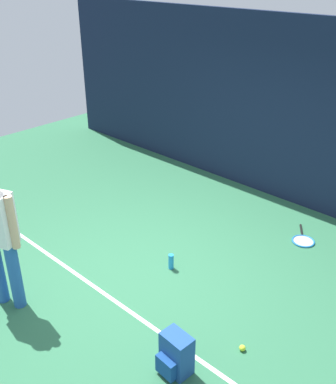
{
  "coord_description": "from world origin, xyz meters",
  "views": [
    {
      "loc": [
        3.42,
        -3.26,
        3.58
      ],
      "look_at": [
        0.0,
        0.4,
        1.0
      ],
      "focal_mm": 42.15,
      "sensor_mm": 36.0,
      "label": 1
    }
  ],
  "objects_px": {
    "tennis_racket": "(303,240)",
    "water_bottle": "(171,262)",
    "backpack": "(175,355)",
    "tennis_ball_near_player": "(242,348)"
  },
  "relations": [
    {
      "from": "backpack",
      "to": "water_bottle",
      "type": "height_order",
      "value": "backpack"
    },
    {
      "from": "tennis_ball_near_player",
      "to": "water_bottle",
      "type": "relative_size",
      "value": 0.31
    },
    {
      "from": "tennis_racket",
      "to": "water_bottle",
      "type": "height_order",
      "value": "water_bottle"
    },
    {
      "from": "tennis_racket",
      "to": "tennis_ball_near_player",
      "type": "height_order",
      "value": "tennis_ball_near_player"
    },
    {
      "from": "tennis_racket",
      "to": "water_bottle",
      "type": "xyz_separation_m",
      "value": [
        -0.94,
        -1.77,
        0.09
      ]
    },
    {
      "from": "tennis_ball_near_player",
      "to": "water_bottle",
      "type": "height_order",
      "value": "water_bottle"
    },
    {
      "from": "tennis_ball_near_player",
      "to": "water_bottle",
      "type": "distance_m",
      "value": 1.57
    },
    {
      "from": "backpack",
      "to": "tennis_racket",
      "type": "bearing_deg",
      "value": 98.23
    },
    {
      "from": "tennis_racket",
      "to": "backpack",
      "type": "xyz_separation_m",
      "value": [
        0.21,
        -2.95,
        0.2
      ]
    },
    {
      "from": "tennis_racket",
      "to": "backpack",
      "type": "height_order",
      "value": "backpack"
    }
  ]
}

